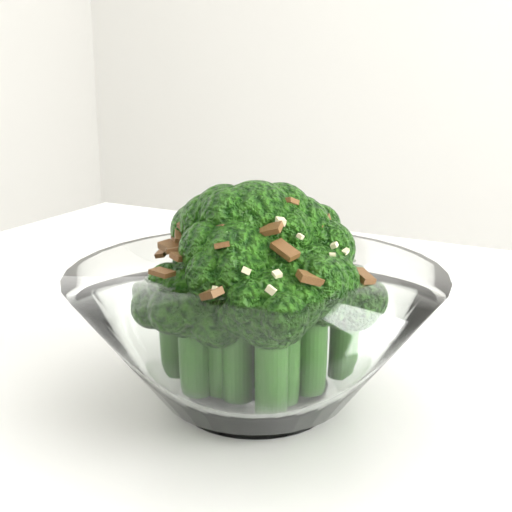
% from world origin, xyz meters
% --- Properties ---
extents(table, '(1.25, 0.87, 0.75)m').
position_xyz_m(table, '(-0.12, -0.14, 0.68)').
color(table, white).
rests_on(table, ground).
extents(broccoli_dish, '(0.24, 0.24, 0.15)m').
position_xyz_m(broccoli_dish, '(-0.23, -0.20, 0.81)').
color(broccoli_dish, white).
rests_on(broccoli_dish, table).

